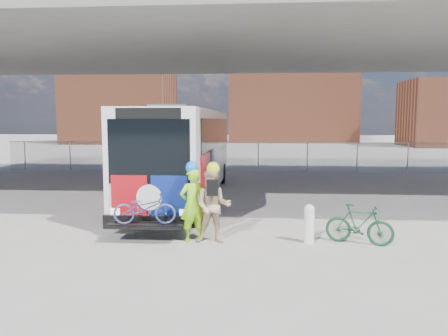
# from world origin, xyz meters

# --- Properties ---
(ground) EXTENTS (160.00, 160.00, 0.00)m
(ground) POSITION_xyz_m (0.00, 0.00, 0.00)
(ground) COLOR #9E9991
(ground) RESTS_ON ground
(bus) EXTENTS (2.67, 12.92, 3.69)m
(bus) POSITION_xyz_m (-2.00, 2.57, 2.11)
(bus) COLOR silver
(bus) RESTS_ON ground
(overpass) EXTENTS (40.00, 16.00, 7.95)m
(overpass) POSITION_xyz_m (0.00, 4.00, 6.54)
(overpass) COLOR #605E59
(overpass) RESTS_ON ground
(chainlink_fence) EXTENTS (30.00, 0.06, 30.00)m
(chainlink_fence) POSITION_xyz_m (0.00, 12.00, 1.42)
(chainlink_fence) COLOR gray
(chainlink_fence) RESTS_ON ground
(brick_buildings) EXTENTS (54.00, 22.00, 12.00)m
(brick_buildings) POSITION_xyz_m (1.23, 48.23, 5.42)
(brick_buildings) COLOR brown
(brick_buildings) RESTS_ON ground
(smokestack) EXTENTS (2.20, 2.20, 25.00)m
(smokestack) POSITION_xyz_m (14.00, 55.00, 12.50)
(smokestack) COLOR brown
(smokestack) RESTS_ON ground
(bollard) EXTENTS (0.27, 0.27, 1.02)m
(bollard) POSITION_xyz_m (2.26, -3.76, 0.55)
(bollard) COLOR white
(bollard) RESTS_ON ground
(cyclist_hivis) EXTENTS (0.84, 0.77, 2.12)m
(cyclist_hivis) POSITION_xyz_m (-0.79, -3.76, 1.02)
(cyclist_hivis) COLOR #94EA18
(cyclist_hivis) RESTS_ON ground
(cyclist_tan) EXTENTS (0.95, 0.74, 2.12)m
(cyclist_tan) POSITION_xyz_m (-0.22, -3.94, 1.00)
(cyclist_tan) COLOR tan
(cyclist_tan) RESTS_ON ground
(bike_parked) EXTENTS (1.77, 1.04, 1.03)m
(bike_parked) POSITION_xyz_m (3.54, -3.76, 0.51)
(bike_parked) COLOR #164527
(bike_parked) RESTS_ON ground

